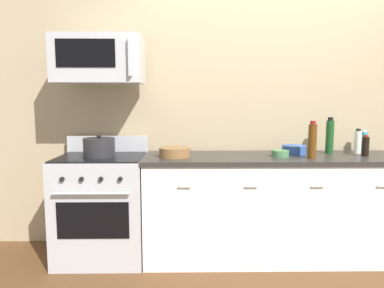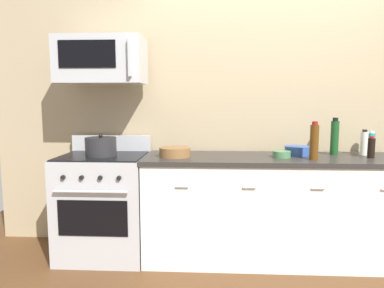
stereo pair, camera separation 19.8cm
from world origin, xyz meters
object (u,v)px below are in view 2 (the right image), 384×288
Objects in this scene: bottle_dish_soap at (371,143)px; bowl_green_glaze at (282,154)px; range_oven at (105,204)px; microwave at (102,61)px; bottle_vinegar_white at (364,143)px; bowl_blue_mixing at (297,150)px; bottle_wine_amber at (314,142)px; bottle_soy_sauce_dark at (371,148)px; stockpot at (101,147)px; bottle_wine_green at (335,137)px; bowl_wooden_salad at (175,152)px.

bottle_dish_soap is 1.37× the size of bowl_green_glaze.
range_oven is 2.49m from bottle_dish_soap.
bottle_vinegar_white is (2.32, 0.09, -0.72)m from microwave.
bottle_vinegar_white is 0.60m from bowl_blue_mixing.
bottle_vinegar_white is 0.59m from bottle_wine_amber.
bottle_wine_amber reaches higher than bottle_dish_soap.
stockpot is (-2.31, -0.03, -0.00)m from bottle_soy_sauce_dark.
microwave is 4.92× the size of bowl_green_glaze.
bottle_vinegar_white is 1.23× the size of bottle_soy_sauce_dark.
bottle_wine_green is at bearing 5.93° from bowl_blue_mixing.
bottle_soy_sauce_dark is 0.86× the size of bowl_blue_mixing.
stockpot reaches higher than bowl_green_glaze.
range_oven is 1.64m from bowl_green_glaze.
bowl_green_glaze is at bearing -138.18° from bowl_blue_mixing.
bottle_vinegar_white is 2.33m from stockpot.
bottle_dish_soap is at bearing 4.16° from microwave.
bottle_wine_green is 1.24× the size of bowl_wooden_salad.
microwave reaches higher than bottle_dish_soap.
bottle_wine_green is 0.38m from bottle_wine_amber.
range_oven reaches higher than bowl_wooden_salad.
bottle_wine_amber reaches higher than stockpot.
stockpot reaches higher than bottle_soy_sauce_dark.
bowl_green_glaze is at bearing -1.54° from range_oven.
bottle_wine_green is 0.55m from bowl_green_glaze.
bottle_vinegar_white is 0.72× the size of bottle_wine_amber.
bowl_wooden_salad is at bearing -179.51° from bowl_green_glaze.
bottle_wine_amber is 1.18× the size of stockpot.
stockpot is at bearing -90.00° from range_oven.
bottle_wine_amber is 0.29m from bowl_green_glaze.
range_oven is 4.69× the size of bottle_vinegar_white.
microwave reaches higher than bowl_blue_mixing.
range_oven is at bearing 179.34° from bottle_soy_sauce_dark.
stockpot is at bearing -179.59° from bowl_green_glaze.
bottle_wine_green is 2.20× the size of bowl_green_glaze.
bowl_blue_mixing is at bearing 3.43° from range_oven.
range_oven reaches higher than bowl_blue_mixing.
bottle_wine_amber is at bearing -132.66° from bottle_wine_green.
range_oven is 7.07× the size of bowl_green_glaze.
bottle_soy_sauce_dark is 1.22× the size of bowl_green_glaze.
bottle_soy_sauce_dark is (-0.01, -0.16, -0.02)m from bottle_vinegar_white.
microwave is 3.27× the size of bottle_vinegar_white.
bowl_blue_mixing is (-0.70, -0.12, -0.06)m from bottle_dish_soap.
bowl_wooden_salad is (-1.67, -0.18, -0.06)m from bottle_vinegar_white.
bowl_wooden_salad is at bearing -8.33° from microwave.
bottle_wine_green reaches higher than bottle_soy_sauce_dark.
range_oven is 4.99× the size of bowl_blue_mixing.
stockpot is at bearing 177.14° from bottle_wine_amber.
bottle_dish_soap reaches higher than bottle_soy_sauce_dark.
stockpot is (-0.00, -0.10, -0.75)m from microwave.
range_oven is 2.39m from bottle_vinegar_white.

